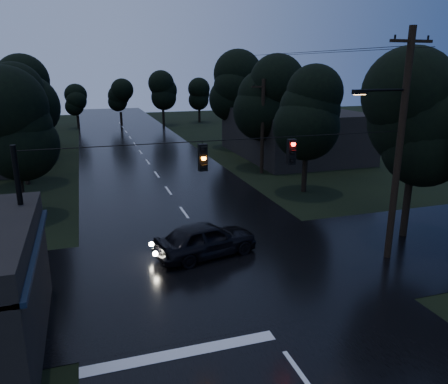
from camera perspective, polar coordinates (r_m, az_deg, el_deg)
main_road at (r=35.67m, az=-8.77°, el=2.24°), size 12.00×120.00×0.02m
cross_street at (r=19.05m, az=0.16°, el=-10.15°), size 60.00×9.00×0.02m
building_far_right at (r=43.28m, az=8.96°, el=7.63°), size 10.00×14.00×4.40m
utility_pole_main at (r=20.08m, az=21.78°, el=5.88°), size 3.50×0.30×10.00m
utility_pole_far at (r=35.29m, az=5.06°, el=8.63°), size 2.00×0.30×7.50m
anchor_pole_left at (r=16.35m, az=-24.61°, el=-4.82°), size 0.18×0.18×6.00m
span_signals at (r=16.63m, az=3.08°, el=5.04°), size 15.00×0.37×1.12m
tree_corner_near at (r=23.17m, az=23.89°, el=8.72°), size 4.48×4.48×9.44m
tree_left_a at (r=26.71m, az=-25.91°, el=7.66°), size 3.92×3.92×8.26m
tree_left_b at (r=34.65m, az=-25.29°, el=9.94°), size 4.20×4.20×8.85m
tree_left_c at (r=44.60m, az=-24.61°, el=11.55°), size 4.48×4.48×9.44m
tree_right_a at (r=30.01m, az=10.89°, el=10.45°), size 4.20×4.20×8.85m
tree_right_b at (r=37.42m, az=5.82°, el=12.29°), size 4.48×4.48×9.44m
tree_right_c at (r=46.93m, az=1.54°, el=13.58°), size 4.76×4.76×10.03m
car at (r=20.11m, az=-2.37°, el=-6.16°), size 5.09×2.93×1.63m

